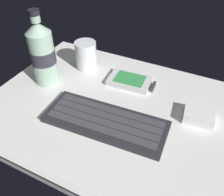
{
  "coord_description": "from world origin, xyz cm",
  "views": [
    {
      "loc": [
        20.18,
        -40.81,
        41.84
      ],
      "look_at": [
        0.0,
        0.0,
        3.0
      ],
      "focal_mm": 38.73,
      "sensor_mm": 36.0,
      "label": 1
    }
  ],
  "objects": [
    {
      "name": "charger_block",
      "position": [
        20.55,
        5.27,
        1.2
      ],
      "size": [
        7.64,
        6.42,
        2.4
      ],
      "primitive_type": "cube",
      "rotation": [
        0.0,
        0.0,
        0.12
      ],
      "color": "white",
      "rests_on": "ground_plane"
    },
    {
      "name": "water_bottle",
      "position": [
        -21.67,
        1.87,
        9.01
      ],
      "size": [
        6.73,
        6.73,
        20.8
      ],
      "color": "#9EC1A8",
      "rests_on": "ground_plane"
    },
    {
      "name": "ground_plane",
      "position": [
        0.0,
        -0.23,
        -0.99
      ],
      "size": [
        64.0,
        48.0,
        2.8
      ],
      "color": "silver"
    },
    {
      "name": "juice_cup",
      "position": [
        -15.31,
        13.12,
        3.91
      ],
      "size": [
        6.4,
        6.4,
        8.5
      ],
      "color": "silver",
      "rests_on": "ground_plane"
    },
    {
      "name": "keyboard",
      "position": [
        1.19,
        -5.96,
        0.81
      ],
      "size": [
        29.58,
        12.65,
        1.7
      ],
      "color": "#232328",
      "rests_on": "ground_plane"
    },
    {
      "name": "handheld_device",
      "position": [
        0.66,
        11.51,
        0.73
      ],
      "size": [
        13.17,
        8.43,
        1.5
      ],
      "color": "silver",
      "rests_on": "ground_plane"
    }
  ]
}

